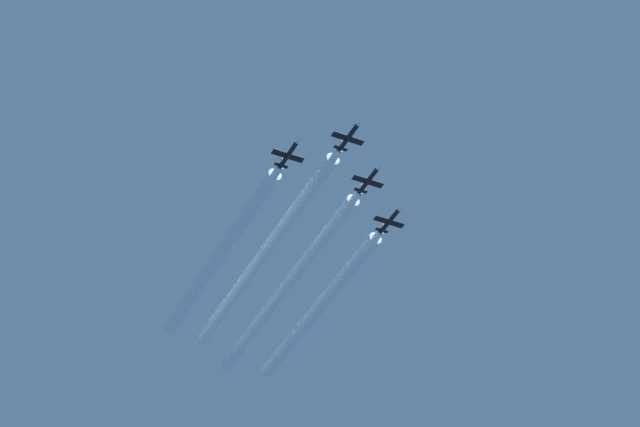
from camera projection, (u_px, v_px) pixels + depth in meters
The scene contains 8 objects.
jet_lead at pixel (349, 136), 302.02m from camera, with size 7.82×11.38×2.74m.
jet_left_wingman at pixel (369, 179), 312.35m from camera, with size 7.82×11.38×2.74m.
jet_right_wingman at pixel (289, 153), 304.61m from camera, with size 7.82×11.38×2.74m.
jet_outer_left at pixel (390, 220), 321.55m from camera, with size 7.82×11.38×2.74m.
smoke_trail_lead at pixel (265, 253), 335.90m from camera, with size 3.38×86.41×3.38m.
smoke_trail_left_wingman at pixel (287, 287), 345.58m from camera, with size 3.38×84.53×3.38m.
smoke_trail_right_wingman at pixel (221, 254), 334.02m from camera, with size 3.38×73.61×3.38m.
smoke_trail_outer_left at pixel (320, 306), 349.66m from camera, with size 3.38×69.90×3.38m.
Camera 1 is at (101.52, 205.19, 1.59)m, focal length 74.53 mm.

